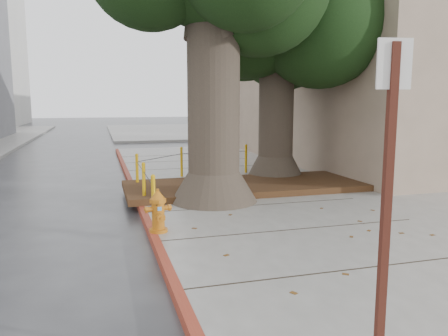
% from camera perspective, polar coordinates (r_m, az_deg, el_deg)
% --- Properties ---
extents(ground, '(140.00, 140.00, 0.00)m').
position_cam_1_polar(ground, '(8.01, 5.80, -9.31)').
color(ground, '#28282B').
rests_on(ground, ground).
extents(sidewalk_main, '(16.00, 26.00, 0.15)m').
position_cam_1_polar(sidewalk_main, '(13.26, 26.31, -2.68)').
color(sidewalk_main, slate).
rests_on(sidewalk_main, ground).
extents(sidewalk_far, '(16.00, 20.00, 0.15)m').
position_cam_1_polar(sidewalk_far, '(38.19, -2.63, 4.94)').
color(sidewalk_far, slate).
rests_on(sidewalk_far, ground).
extents(curb_red, '(0.14, 26.00, 0.16)m').
position_cam_1_polar(curb_red, '(9.90, -10.62, -5.50)').
color(curb_red, maroon).
rests_on(curb_red, ground).
extents(planter_bed, '(6.40, 2.60, 0.16)m').
position_cam_1_polar(planter_bed, '(11.81, 2.83, -2.32)').
color(planter_bed, black).
rests_on(planter_bed, sidewalk_main).
extents(building_corner, '(12.00, 13.00, 10.00)m').
position_cam_1_polar(building_corner, '(20.36, 24.17, 14.99)').
color(building_corner, gray).
rests_on(building_corner, ground).
extents(building_side_white, '(10.00, 10.00, 9.00)m').
position_cam_1_polar(building_side_white, '(38.13, 13.88, 11.35)').
color(building_side_white, silver).
rests_on(building_side_white, ground).
extents(building_side_grey, '(12.00, 14.00, 12.00)m').
position_cam_1_polar(building_side_grey, '(46.45, 16.75, 12.54)').
color(building_side_grey, slate).
rests_on(building_side_grey, ground).
extents(tree_far, '(4.50, 3.80, 7.17)m').
position_cam_1_polar(tree_far, '(13.80, 8.19, 19.17)').
color(tree_far, '#4C3F33').
rests_on(tree_far, sidewalk_main).
extents(bollard_ring, '(3.79, 5.39, 0.95)m').
position_cam_1_polar(bollard_ring, '(11.76, -6.09, -0.26)').
color(bollard_ring, '#CD950B').
rests_on(bollard_ring, sidewalk_main).
extents(fire_hydrant, '(0.42, 0.38, 0.79)m').
position_cam_1_polar(fire_hydrant, '(7.90, -8.59, -5.59)').
color(fire_hydrant, '#C46B14').
rests_on(fire_hydrant, sidewalk_main).
extents(signpost, '(0.27, 0.08, 2.78)m').
position_cam_1_polar(signpost, '(3.73, 20.52, -3.15)').
color(signpost, '#471911').
rests_on(signpost, sidewalk_main).
extents(car_silver, '(3.96, 1.72, 1.33)m').
position_cam_1_polar(car_silver, '(28.49, 2.15, 4.92)').
color(car_silver, '#B7B8BD').
rests_on(car_silver, ground).
extents(car_red, '(3.51, 1.41, 1.13)m').
position_cam_1_polar(car_red, '(29.33, 13.28, 4.61)').
color(car_red, maroon).
rests_on(car_red, ground).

